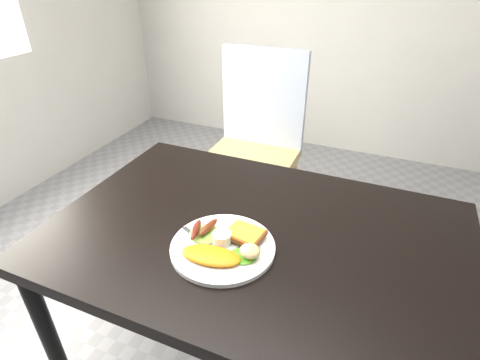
{
  "coord_description": "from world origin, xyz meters",
  "views": [
    {
      "loc": [
        0.29,
        -0.81,
        1.43
      ],
      "look_at": [
        -0.06,
        0.01,
        0.9
      ],
      "focal_mm": 28.0,
      "sensor_mm": 36.0,
      "label": 1
    }
  ],
  "objects_px": {
    "dining_chair": "(249,162)",
    "plate": "(223,247)",
    "dining_table": "(257,236)",
    "person": "(355,182)"
  },
  "relations": [
    {
      "from": "dining_table",
      "to": "plate",
      "type": "relative_size",
      "value": 4.23
    },
    {
      "from": "person",
      "to": "plate",
      "type": "xyz_separation_m",
      "value": [
        -0.28,
        -0.58,
        0.05
      ]
    },
    {
      "from": "dining_table",
      "to": "person",
      "type": "height_order",
      "value": "person"
    },
    {
      "from": "dining_chair",
      "to": "plate",
      "type": "relative_size",
      "value": 1.7
    },
    {
      "from": "dining_table",
      "to": "plate",
      "type": "distance_m",
      "value": 0.13
    },
    {
      "from": "dining_table",
      "to": "plate",
      "type": "bearing_deg",
      "value": -117.04
    },
    {
      "from": "person",
      "to": "plate",
      "type": "relative_size",
      "value": 4.98
    },
    {
      "from": "dining_table",
      "to": "plate",
      "type": "height_order",
      "value": "plate"
    },
    {
      "from": "dining_table",
      "to": "dining_chair",
      "type": "distance_m",
      "value": 1.02
    },
    {
      "from": "dining_chair",
      "to": "dining_table",
      "type": "bearing_deg",
      "value": -67.63
    }
  ]
}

